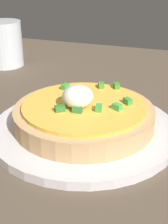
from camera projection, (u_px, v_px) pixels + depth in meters
dining_table at (82, 120)px, 52.13cm from camera, size 93.29×89.13×2.20cm
plate at (84, 128)px, 46.11cm from camera, size 26.20×26.20×1.20cm
pizza at (84, 114)px, 45.09cm from camera, size 19.65×19.65×6.23cm
cup_near at (4, 45)px, 73.13cm from camera, size 8.27×8.27×10.01cm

